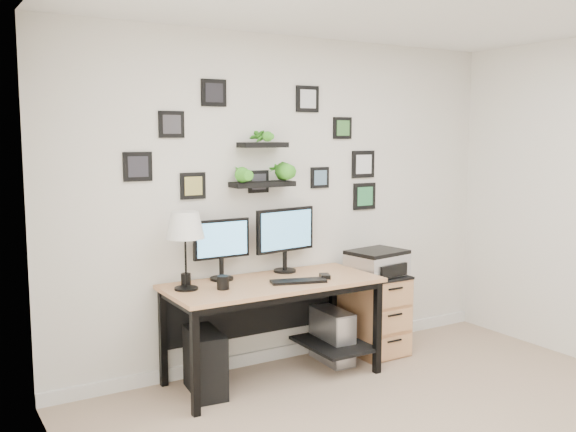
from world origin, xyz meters
TOP-DOWN VIEW (x-y plane):
  - room at (0.00, 1.98)m, footprint 4.00×4.00m
  - desk at (-0.33, 1.67)m, footprint 1.60×0.70m
  - monitor_left at (-0.67, 1.87)m, footprint 0.45×0.18m
  - monitor_right at (-0.12, 1.87)m, footprint 0.55×0.20m
  - keyboard at (-0.23, 1.50)m, footprint 0.43×0.24m
  - mouse at (0.02, 1.52)m, footprint 0.10×0.12m
  - table_lamp at (-1.01, 1.72)m, footprint 0.27×0.27m
  - mug at (-0.79, 1.59)m, footprint 0.09×0.09m
  - pen_cup at (-0.97, 1.83)m, footprint 0.07×0.07m
  - pc_tower_black at (-0.91, 1.65)m, footprint 0.25×0.47m
  - pc_tower_grey at (0.23, 1.71)m, footprint 0.21×0.44m
  - file_cabinet at (0.67, 1.72)m, footprint 0.43×0.53m
  - printer at (0.66, 1.70)m, footprint 0.50×0.43m
  - wall_decor at (-0.24, 1.93)m, footprint 2.22×0.18m

SIDE VIEW (x-z plane):
  - room at x=0.00m, z-range -1.95..2.05m
  - pc_tower_grey at x=0.23m, z-range 0.00..0.43m
  - pc_tower_black at x=-0.91m, z-range 0.00..0.45m
  - file_cabinet at x=0.67m, z-range 0.00..0.67m
  - desk at x=-0.33m, z-range 0.25..1.00m
  - keyboard at x=-0.23m, z-range 0.75..0.77m
  - mouse at x=0.02m, z-range 0.75..0.78m
  - printer at x=0.66m, z-range 0.67..0.88m
  - pen_cup at x=-0.97m, z-range 0.75..0.84m
  - mug at x=-0.79m, z-range 0.75..0.85m
  - monitor_left at x=-0.67m, z-range 0.79..1.25m
  - monitor_right at x=-0.12m, z-range 0.80..1.31m
  - table_lamp at x=-1.01m, z-range 0.92..1.47m
  - wall_decor at x=-0.24m, z-range 1.13..2.18m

